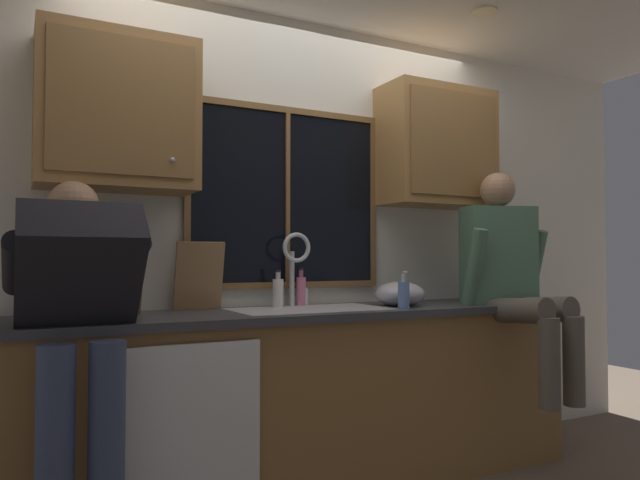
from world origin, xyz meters
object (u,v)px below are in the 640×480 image
at_px(knife_block, 126,291).
at_px(mixing_bowl, 400,294).
at_px(cutting_board, 199,276).
at_px(bottle_tall_clear, 278,292).
at_px(person_sitting_on_counter, 511,272).
at_px(soap_dispenser, 404,294).
at_px(bottle_green_glass, 301,290).
at_px(person_standing, 78,320).

bearing_deg(knife_block, mixing_bowl, -5.38).
height_order(cutting_board, bottle_tall_clear, cutting_board).
xyz_separation_m(person_sitting_on_counter, cutting_board, (-1.66, 0.48, -0.01)).
distance_m(soap_dispenser, bottle_green_glass, 0.58).
bearing_deg(person_standing, person_sitting_on_counter, 0.50).
relative_size(person_standing, mixing_bowl, 5.41).
xyz_separation_m(person_sitting_on_counter, mixing_bowl, (-0.59, 0.24, -0.12)).
bearing_deg(soap_dispenser, bottle_green_glass, 131.64).
bearing_deg(soap_dispenser, person_standing, -176.90).
relative_size(person_sitting_on_counter, mixing_bowl, 4.51).
xyz_separation_m(knife_block, mixing_bowl, (1.44, -0.14, -0.05)).
distance_m(knife_block, bottle_tall_clear, 0.79).
relative_size(knife_block, bottle_tall_clear, 1.61).
bearing_deg(cutting_board, mixing_bowl, -12.62).
relative_size(cutting_board, mixing_bowl, 1.26).
bearing_deg(person_sitting_on_counter, soap_dispenser, 174.60).
distance_m(person_sitting_on_counter, cutting_board, 1.73).
xyz_separation_m(person_standing, bottle_tall_clear, (1.03, 0.46, 0.06)).
bearing_deg(mixing_bowl, bottle_green_glass, 152.49).
height_order(cutting_board, mixing_bowl, cutting_board).
bearing_deg(bottle_green_glass, person_sitting_on_counter, -24.79).
bearing_deg(person_standing, bottle_green_glass, 23.43).
distance_m(person_standing, person_sitting_on_counter, 2.28).
relative_size(soap_dispenser, bottle_green_glass, 0.94).
bearing_deg(cutting_board, soap_dispenser, -23.43).
bearing_deg(knife_block, cutting_board, 15.51).
height_order(person_standing, person_sitting_on_counter, person_sitting_on_counter).
bearing_deg(soap_dispenser, mixing_bowl, 60.45).
relative_size(person_sitting_on_counter, cutting_board, 3.59).
height_order(knife_block, soap_dispenser, knife_block).
bearing_deg(soap_dispenser, person_sitting_on_counter, -5.40).
height_order(mixing_bowl, bottle_green_glass, bottle_green_glass).
bearing_deg(bottle_tall_clear, bottle_green_glass, 19.55).
height_order(mixing_bowl, bottle_tall_clear, bottle_tall_clear).
bearing_deg(person_standing, cutting_board, 39.35).
bearing_deg(bottle_green_glass, bottle_tall_clear, -160.45).
xyz_separation_m(person_sitting_on_counter, bottle_green_glass, (-1.08, 0.50, -0.10)).
bearing_deg(person_standing, soap_dispenser, 3.10).
xyz_separation_m(knife_block, cutting_board, (0.37, 0.10, 0.06)).
distance_m(mixing_bowl, bottle_tall_clear, 0.68).
bearing_deg(knife_block, person_standing, -121.10).
xyz_separation_m(person_standing, person_sitting_on_counter, (2.27, 0.02, 0.16)).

